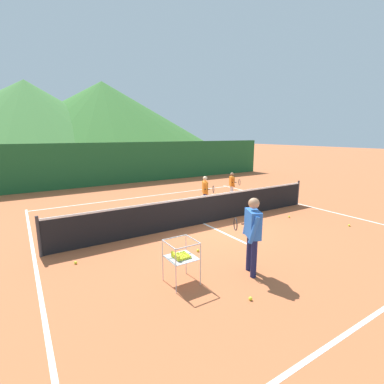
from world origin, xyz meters
TOP-DOWN VIEW (x-y plane):
  - ground_plane at (0.00, 0.00)m, footprint 120.00×120.00m
  - line_baseline_near at (0.00, -5.59)m, footprint 10.14×0.08m
  - line_baseline_far at (0.00, 4.97)m, footprint 10.14×0.08m
  - line_sideline_west at (-5.07, 0.00)m, footprint 0.08×10.57m
  - line_sideline_east at (5.07, 0.00)m, footprint 0.08×10.57m
  - line_service_center at (0.00, 0.00)m, footprint 0.08×5.00m
  - tennis_net at (0.00, 0.00)m, footprint 9.92×0.08m
  - instructor at (-1.10, -3.40)m, footprint 0.53×0.84m
  - student_0 at (1.11, 1.50)m, footprint 0.42×0.73m
  - student_1 at (3.27, 2.39)m, footprint 0.41×0.69m
  - ball_cart at (-2.59, -2.94)m, footprint 0.58×0.58m
  - tennis_ball_0 at (-4.26, -0.90)m, footprint 0.07×0.07m
  - tennis_ball_1 at (-1.82, -4.16)m, footprint 0.07×0.07m
  - tennis_ball_2 at (3.04, -1.10)m, footprint 0.07×0.07m
  - tennis_ball_4 at (3.91, -2.82)m, footprint 0.07×0.07m
  - tennis_ball_5 at (-1.44, -1.84)m, footprint 0.07×0.07m
  - windscreen_fence at (0.00, 9.09)m, footprint 22.32×0.08m
  - hill_0 at (14.87, 66.93)m, footprint 56.03×56.03m
  - hill_1 at (-2.10, 65.55)m, footprint 49.29×49.29m

SIDE VIEW (x-z plane):
  - ground_plane at x=0.00m, z-range 0.00..0.00m
  - line_baseline_near at x=0.00m, z-range 0.00..0.01m
  - line_baseline_far at x=0.00m, z-range 0.00..0.01m
  - line_sideline_west at x=-5.07m, z-range 0.00..0.01m
  - line_sideline_east at x=5.07m, z-range 0.00..0.01m
  - line_service_center at x=0.00m, z-range 0.00..0.01m
  - tennis_ball_0 at x=-4.26m, z-range 0.00..0.07m
  - tennis_ball_1 at x=-1.82m, z-range 0.00..0.07m
  - tennis_ball_2 at x=3.04m, z-range 0.00..0.07m
  - tennis_ball_4 at x=3.91m, z-range 0.00..0.07m
  - tennis_ball_5 at x=-1.44m, z-range 0.00..0.07m
  - tennis_net at x=0.00m, z-range -0.03..1.02m
  - ball_cart at x=-2.59m, z-range 0.14..1.04m
  - student_1 at x=3.27m, z-range 0.13..1.37m
  - student_0 at x=1.11m, z-range 0.14..1.49m
  - instructor at x=-1.10m, z-range 0.17..1.87m
  - windscreen_fence at x=0.00m, z-range 0.00..2.52m
  - hill_1 at x=-2.10m, z-range 0.00..14.57m
  - hill_0 at x=14.87m, z-range 0.00..16.00m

